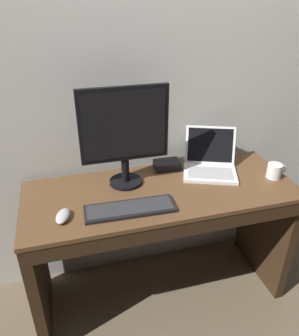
% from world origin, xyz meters
% --- Properties ---
extents(ground_plane, '(14.00, 14.00, 0.00)m').
position_xyz_m(ground_plane, '(0.00, 0.00, 0.00)').
color(ground_plane, brown).
extents(back_wall, '(5.18, 0.04, 2.68)m').
position_xyz_m(back_wall, '(0.00, 0.34, 1.34)').
color(back_wall, silver).
rests_on(back_wall, ground).
extents(desk, '(1.47, 0.58, 0.78)m').
position_xyz_m(desk, '(0.00, -0.01, 0.51)').
color(desk, brown).
rests_on(desk, ground).
extents(laptop_white, '(0.39, 0.40, 0.23)m').
position_xyz_m(laptop_white, '(0.33, 0.12, 0.83)').
color(laptop_white, white).
rests_on(laptop_white, desk).
extents(external_monitor, '(0.46, 0.18, 0.55)m').
position_xyz_m(external_monitor, '(-0.17, 0.10, 1.08)').
color(external_monitor, black).
rests_on(external_monitor, desk).
extents(wired_keyboard, '(0.45, 0.16, 0.02)m').
position_xyz_m(wired_keyboard, '(-0.21, -0.14, 0.79)').
color(wired_keyboard, black).
rests_on(wired_keyboard, desk).
extents(computer_mouse, '(0.09, 0.13, 0.03)m').
position_xyz_m(computer_mouse, '(-0.53, -0.13, 0.79)').
color(computer_mouse, '#B7B7BC').
rests_on(computer_mouse, desk).
extents(external_drive_box, '(0.15, 0.10, 0.05)m').
position_xyz_m(external_drive_box, '(0.10, 0.22, 0.80)').
color(external_drive_box, black).
rests_on(external_drive_box, desk).
extents(coffee_mug, '(0.12, 0.08, 0.08)m').
position_xyz_m(coffee_mug, '(0.66, -0.05, 0.82)').
color(coffee_mug, white).
rests_on(coffee_mug, desk).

